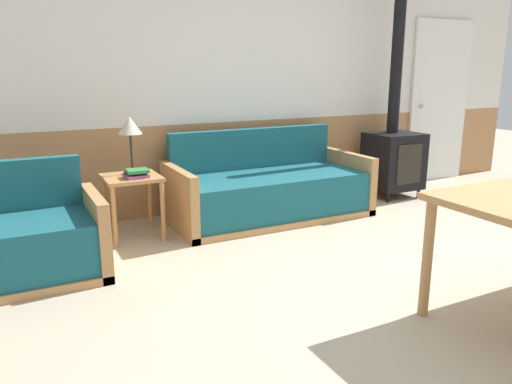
# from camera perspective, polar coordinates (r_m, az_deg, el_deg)

# --- Properties ---
(ground_plane) EXTENTS (16.00, 16.00, 0.00)m
(ground_plane) POSITION_cam_1_polar(r_m,az_deg,el_deg) (3.61, 22.30, -10.52)
(ground_plane) COLOR #B2A58C
(wall_back) EXTENTS (7.20, 0.06, 2.70)m
(wall_back) POSITION_cam_1_polar(r_m,az_deg,el_deg) (5.37, 1.61, 13.14)
(wall_back) COLOR #AD7A4C
(wall_back) RESTS_ON ground_plane
(couch) EXTENTS (1.94, 0.85, 0.84)m
(couch) POSITION_cam_1_polar(r_m,az_deg,el_deg) (4.87, 1.51, 0.06)
(couch) COLOR #B27F4C
(couch) RESTS_ON ground_plane
(armchair) EXTENTS (0.94, 0.73, 0.80)m
(armchair) POSITION_cam_1_polar(r_m,az_deg,el_deg) (3.81, -24.20, -5.29)
(armchair) COLOR #B27F4C
(armchair) RESTS_ON ground_plane
(side_table) EXTENTS (0.46, 0.46, 0.54)m
(side_table) POSITION_cam_1_polar(r_m,az_deg,el_deg) (4.38, -13.99, 0.43)
(side_table) COLOR #B27F4C
(side_table) RESTS_ON ground_plane
(table_lamp) EXTENTS (0.20, 0.20, 0.49)m
(table_lamp) POSITION_cam_1_polar(r_m,az_deg,el_deg) (4.38, -14.21, 6.96)
(table_lamp) COLOR #262628
(table_lamp) RESTS_ON side_table
(book_stack) EXTENTS (0.20, 0.17, 0.07)m
(book_stack) POSITION_cam_1_polar(r_m,az_deg,el_deg) (4.27, -13.48, 2.08)
(book_stack) COLOR #994C84
(book_stack) RESTS_ON side_table
(wood_stove) EXTENTS (0.56, 0.51, 2.46)m
(wood_stove) POSITION_cam_1_polar(r_m,az_deg,el_deg) (5.83, 15.49, 5.08)
(wood_stove) COLOR black
(wood_stove) RESTS_ON ground_plane
(entry_door) EXTENTS (0.94, 0.09, 2.01)m
(entry_door) POSITION_cam_1_polar(r_m,az_deg,el_deg) (6.85, 20.16, 9.60)
(entry_door) COLOR white
(entry_door) RESTS_ON ground_plane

